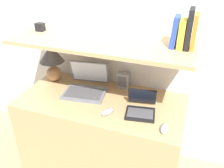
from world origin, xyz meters
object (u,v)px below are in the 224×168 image
at_px(book_black, 189,29).
at_px(book_blue, 175,32).
at_px(computer_mouse, 107,112).
at_px(laptop_large, 86,86).
at_px(book_yellow, 182,34).
at_px(laptop_small, 141,108).
at_px(shelf_gadget, 40,27).
at_px(router_box, 123,80).
at_px(book_orange, 195,32).
at_px(second_mouse, 164,128).
at_px(table_lamp, 52,59).

xyz_separation_m(book_black, book_blue, (-0.09, 0.00, -0.03)).
bearing_deg(book_black, computer_mouse, -153.92).
bearing_deg(laptop_large, book_yellow, -0.39).
relative_size(laptop_small, shelf_gadget, 3.90).
bearing_deg(book_black, shelf_gadget, 180.00).
relative_size(router_box, book_black, 0.53).
bearing_deg(book_black, laptop_small, -151.85).
height_order(book_orange, book_blue, book_orange).
distance_m(second_mouse, book_orange, 0.66).
xyz_separation_m(second_mouse, book_yellow, (0.01, 0.28, 0.57)).
bearing_deg(book_orange, second_mouse, -106.72).
relative_size(book_black, book_blue, 1.25).
xyz_separation_m(laptop_large, computer_mouse, (0.28, -0.24, -0.03)).
relative_size(book_yellow, shelf_gadget, 2.78).
relative_size(book_orange, book_blue, 1.09).
bearing_deg(shelf_gadget, table_lamp, 84.26).
relative_size(table_lamp, shelf_gadget, 5.22).
xyz_separation_m(computer_mouse, shelf_gadget, (-0.66, 0.23, 0.51)).
xyz_separation_m(table_lamp, book_orange, (1.16, -0.09, 0.39)).
relative_size(book_black, book_yellow, 1.40).
distance_m(book_black, book_blue, 0.09).
relative_size(laptop_large, shelf_gadget, 5.87).
height_order(second_mouse, book_yellow, book_yellow).
bearing_deg(second_mouse, book_blue, 97.37).
xyz_separation_m(laptop_large, shelf_gadget, (-0.38, -0.00, 0.48)).
bearing_deg(shelf_gadget, laptop_large, 0.75).
xyz_separation_m(laptop_small, shelf_gadget, (-0.89, 0.13, 0.49)).
distance_m(table_lamp, book_black, 1.20).
height_order(table_lamp, second_mouse, table_lamp).
bearing_deg(book_yellow, book_blue, 180.00).
height_order(laptop_small, book_black, book_black).
relative_size(computer_mouse, second_mouse, 1.17).
relative_size(computer_mouse, book_orange, 0.59).
bearing_deg(book_black, router_box, 159.04).
relative_size(laptop_small, book_orange, 1.15).
height_order(computer_mouse, router_box, router_box).
bearing_deg(table_lamp, laptop_large, -12.50).
xyz_separation_m(laptop_large, laptop_small, (0.51, -0.14, -0.01)).
bearing_deg(laptop_small, book_yellow, 32.68).
bearing_deg(router_box, laptop_large, -146.15).
bearing_deg(computer_mouse, shelf_gadget, 160.55).
xyz_separation_m(second_mouse, router_box, (-0.44, 0.47, 0.05)).
distance_m(laptop_large, book_blue, 0.87).
bearing_deg(book_black, table_lamp, 175.63).
bearing_deg(second_mouse, laptop_small, 143.51).
bearing_deg(book_orange, table_lamp, 175.75).
xyz_separation_m(table_lamp, book_yellow, (1.09, -0.09, 0.37)).
relative_size(laptop_small, router_box, 1.89).
bearing_deg(book_yellow, book_black, 0.00).
bearing_deg(table_lamp, computer_mouse, -26.12).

